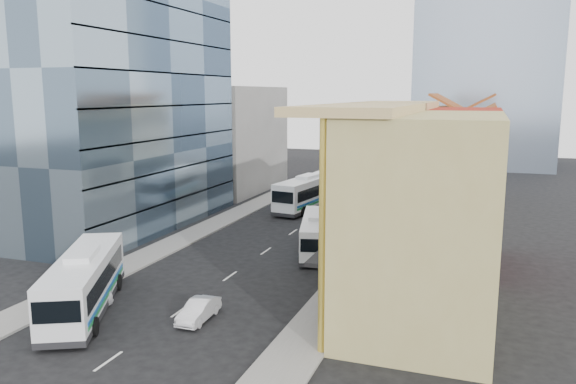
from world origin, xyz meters
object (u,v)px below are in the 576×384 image
at_px(bus_left_near, 84,281).
at_px(sedan_left, 79,303).
at_px(shophouse_tan, 425,219).
at_px(bus_left_far, 308,192).
at_px(bus_right, 317,233).
at_px(office_tower, 117,74).
at_px(sedan_right, 199,310).

xyz_separation_m(bus_left_near, sedan_left, (0.00, -0.57, -1.22)).
distance_m(shophouse_tan, bus_left_near, 20.78).
height_order(bus_left_far, bus_right, bus_left_far).
height_order(office_tower, sedan_left, office_tower).
distance_m(bus_right, sedan_right, 16.35).
xyz_separation_m(shophouse_tan, sedan_left, (-19.50, -6.46, -5.32)).
relative_size(office_tower, bus_left_near, 2.53).
height_order(bus_left_near, bus_left_far, bus_left_far).
distance_m(bus_left_near, sedan_left, 1.34).
relative_size(bus_right, sedan_right, 2.77).
xyz_separation_m(shophouse_tan, bus_left_far, (-16.00, 28.00, -4.00)).
xyz_separation_m(shophouse_tan, office_tower, (-31.00, 14.00, 9.00)).
relative_size(sedan_left, sedan_right, 1.10).
height_order(bus_right, sedan_left, bus_right).
xyz_separation_m(office_tower, bus_left_far, (15.00, 14.00, -13.00)).
bearing_deg(bus_left_near, shophouse_tan, -9.68).
xyz_separation_m(shophouse_tan, bus_right, (-9.91, 11.24, -4.38)).
bearing_deg(shophouse_tan, sedan_right, -158.17).
height_order(office_tower, bus_right, office_tower).
relative_size(bus_left_far, sedan_right, 3.41).
bearing_deg(bus_left_far, shophouse_tan, -52.08).
distance_m(shophouse_tan, bus_right, 15.61).
bearing_deg(bus_left_far, sedan_right, -75.31).
bearing_deg(sedan_right, bus_left_far, 95.03).
height_order(shophouse_tan, bus_left_near, shophouse_tan).
height_order(shophouse_tan, sedan_left, shophouse_tan).
bearing_deg(shophouse_tan, bus_left_far, 119.74).
bearing_deg(office_tower, sedan_left, -60.67).
relative_size(bus_left_near, sedan_right, 3.24).
bearing_deg(bus_right, office_tower, 157.89).
distance_m(sedan_left, sedan_right, 7.42).
height_order(office_tower, sedan_right, office_tower).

